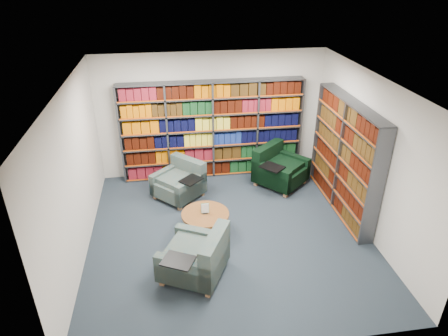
{
  "coord_description": "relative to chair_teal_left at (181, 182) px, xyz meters",
  "views": [
    {
      "loc": [
        -0.96,
        -5.86,
        4.47
      ],
      "look_at": [
        0.0,
        0.6,
        1.05
      ],
      "focal_mm": 32.0,
      "sensor_mm": 36.0,
      "label": 1
    }
  ],
  "objects": [
    {
      "name": "chair_green_right",
      "position": [
        2.14,
        0.22,
        0.03
      ],
      "size": [
        1.33,
        1.33,
        0.86
      ],
      "color": "black",
      "rests_on": "ground"
    },
    {
      "name": "bookshelf_right",
      "position": [
        3.12,
        -0.88,
        0.78
      ],
      "size": [
        0.28,
        2.5,
        2.2
      ],
      "color": "#47494F",
      "rests_on": "ground"
    },
    {
      "name": "chair_teal_left",
      "position": [
        0.0,
        0.0,
        0.0
      ],
      "size": [
        1.21,
        1.21,
        0.78
      ],
      "color": "#042C3F",
      "rests_on": "ground"
    },
    {
      "name": "coffee_table",
      "position": [
        0.37,
        -1.36,
        0.01
      ],
      "size": [
        0.87,
        0.87,
        0.61
      ],
      "color": "brown",
      "rests_on": "ground"
    },
    {
      "name": "chair_teal_front",
      "position": [
        0.14,
        -2.49,
        0.02
      ],
      "size": [
        1.23,
        1.24,
        0.83
      ],
      "color": "#042C3F",
      "rests_on": "ground"
    },
    {
      "name": "room_shell",
      "position": [
        0.78,
        -1.48,
        1.09
      ],
      "size": [
        5.02,
        5.02,
        2.82
      ],
      "color": "black",
      "rests_on": "ground"
    },
    {
      "name": "bookshelf_back",
      "position": [
        0.78,
        0.86,
        0.78
      ],
      "size": [
        4.0,
        0.28,
        2.2
      ],
      "color": "#47494F",
      "rests_on": "ground"
    }
  ]
}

